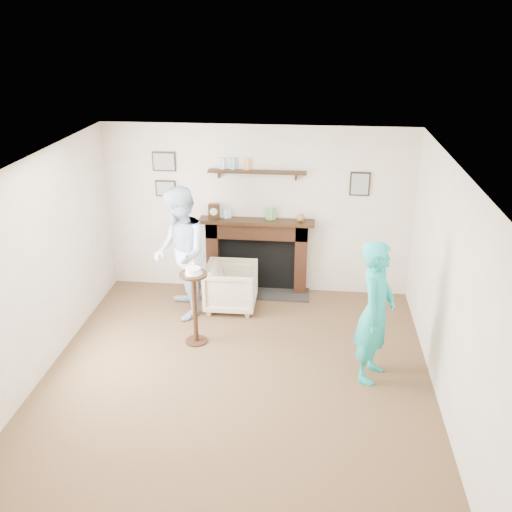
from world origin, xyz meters
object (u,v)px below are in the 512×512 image
at_px(armchair, 232,307).
at_px(woman, 370,375).
at_px(man, 183,313).
at_px(pedestal_table, 194,294).

bearing_deg(armchair, woman, -129.50).
distance_m(armchair, man, 0.70).
relative_size(man, pedestal_table, 1.65).
bearing_deg(armchair, pedestal_table, 161.53).
bearing_deg(woman, pedestal_table, 97.08).
bearing_deg(pedestal_table, woman, -13.65).
bearing_deg(pedestal_table, man, 114.75).
relative_size(armchair, pedestal_table, 0.65).
bearing_deg(woman, armchair, 71.53).
relative_size(woman, pedestal_table, 1.51).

